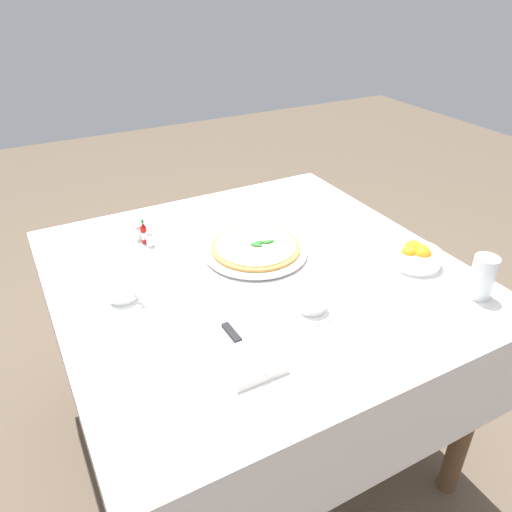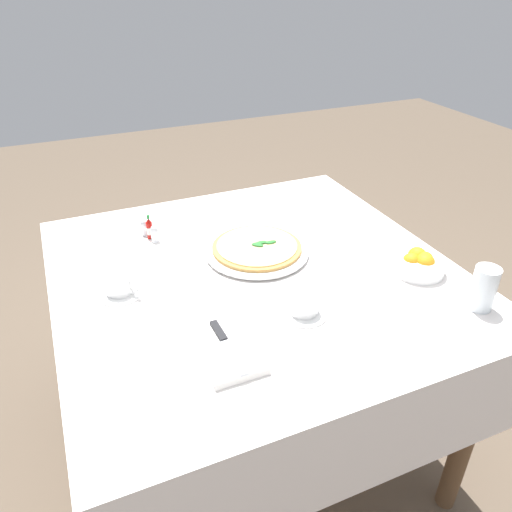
{
  "view_description": "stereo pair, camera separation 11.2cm",
  "coord_description": "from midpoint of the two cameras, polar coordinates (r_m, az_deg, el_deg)",
  "views": [
    {
      "loc": [
        1.08,
        -0.58,
        1.53
      ],
      "look_at": [
        -0.04,
        0.02,
        0.76
      ],
      "focal_mm": 34.61,
      "sensor_mm": 36.0,
      "label": 1
    },
    {
      "loc": [
        1.13,
        -0.48,
        1.53
      ],
      "look_at": [
        -0.04,
        0.02,
        0.76
      ],
      "focal_mm": 34.61,
      "sensor_mm": 36.0,
      "label": 2
    }
  ],
  "objects": [
    {
      "name": "napkin_folded",
      "position": [
        1.17,
        -0.68,
        -10.65
      ],
      "size": [
        0.22,
        0.13,
        0.02
      ],
      "rotation": [
        0.0,
        0.0,
        0.0
      ],
      "color": "white",
      "rests_on": "dining_table"
    },
    {
      "name": "dining_table",
      "position": [
        1.53,
        2.01,
        -5.76
      ],
      "size": [
        1.14,
        1.14,
        0.74
      ],
      "color": "white",
      "rests_on": "ground_plane"
    },
    {
      "name": "water_glass_near_left",
      "position": [
        1.43,
        26.82,
        -3.67
      ],
      "size": [
        0.06,
        0.06,
        0.12
      ],
      "color": "white",
      "rests_on": "dining_table"
    },
    {
      "name": "pepper_shaker",
      "position": [
        1.66,
        -10.84,
        3.16
      ],
      "size": [
        0.03,
        0.03,
        0.06
      ],
      "color": "white",
      "rests_on": "dining_table"
    },
    {
      "name": "salt_shaker",
      "position": [
        1.61,
        -9.68,
        2.45
      ],
      "size": [
        0.03,
        0.03,
        0.06
      ],
      "color": "white",
      "rests_on": "dining_table"
    },
    {
      "name": "pizza_plate",
      "position": [
        1.53,
        2.2,
        0.57
      ],
      "size": [
        0.32,
        0.32,
        0.02
      ],
      "color": "white",
      "rests_on": "dining_table"
    },
    {
      "name": "dinner_knife",
      "position": [
        1.15,
        -0.63,
        -10.22
      ],
      "size": [
        0.2,
        0.03,
        0.01
      ],
      "rotation": [
        0.0,
        0.0,
        0.03
      ],
      "color": "silver",
      "rests_on": "napkin_folded"
    },
    {
      "name": "ground_plane",
      "position": [
        1.96,
        1.66,
        -20.29
      ],
      "size": [
        8.0,
        8.0,
        0.0
      ],
      "primitive_type": "plane",
      "color": "brown"
    },
    {
      "name": "citrus_bowl",
      "position": [
        1.53,
        20.34,
        -0.82
      ],
      "size": [
        0.15,
        0.15,
        0.07
      ],
      "color": "white",
      "rests_on": "dining_table"
    },
    {
      "name": "pizza",
      "position": [
        1.52,
        2.22,
        1.02
      ],
      "size": [
        0.28,
        0.28,
        0.02
      ],
      "color": "#C68E47",
      "rests_on": "pizza_plate"
    },
    {
      "name": "coffee_cup_back_corner",
      "position": [
        1.28,
        8.06,
        -5.64
      ],
      "size": [
        0.13,
        0.13,
        0.06
      ],
      "color": "white",
      "rests_on": "dining_table"
    },
    {
      "name": "coffee_cup_far_right",
      "position": [
        1.38,
        -13.25,
        -3.39
      ],
      "size": [
        0.13,
        0.13,
        0.06
      ],
      "color": "white",
      "rests_on": "dining_table"
    },
    {
      "name": "hot_sauce_bottle",
      "position": [
        1.63,
        -10.3,
        3.09
      ],
      "size": [
        0.02,
        0.02,
        0.08
      ],
      "color": "#B7140F",
      "rests_on": "dining_table"
    }
  ]
}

